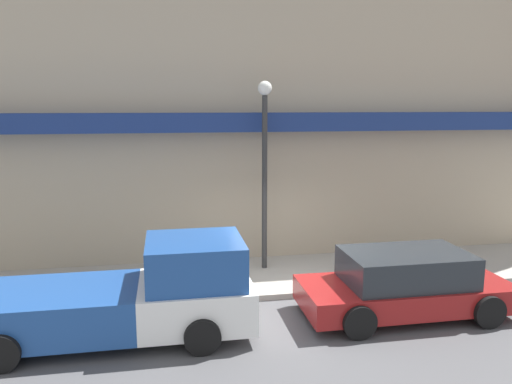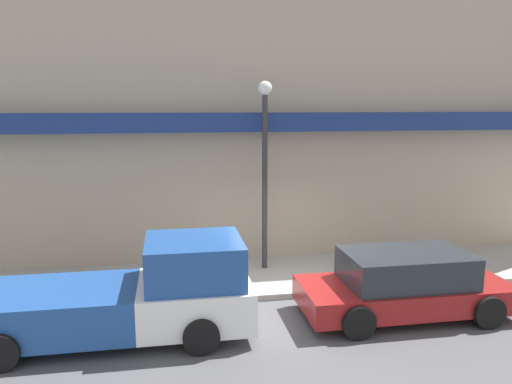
{
  "view_description": "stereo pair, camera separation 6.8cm",
  "coord_description": "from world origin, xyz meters",
  "px_view_note": "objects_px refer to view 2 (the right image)",
  "views": [
    {
      "loc": [
        -2.68,
        -10.6,
        4.43
      ],
      "look_at": [
        -0.53,
        1.16,
        2.34
      ],
      "focal_mm": 35.0,
      "sensor_mm": 36.0,
      "label": 1
    },
    {
      "loc": [
        -2.61,
        -10.61,
        4.43
      ],
      "look_at": [
        -0.53,
        1.16,
        2.34
      ],
      "focal_mm": 35.0,
      "sensor_mm": 36.0,
      "label": 2
    }
  ],
  "objects_px": {
    "parked_car": "(404,284)",
    "street_lamp": "(265,152)",
    "fire_hydrant": "(380,267)",
    "pickup_truck": "(130,296)"
  },
  "relations": [
    {
      "from": "street_lamp",
      "to": "fire_hydrant",
      "type": "bearing_deg",
      "value": -26.29
    },
    {
      "from": "parked_car",
      "to": "street_lamp",
      "type": "relative_size",
      "value": 0.91
    },
    {
      "from": "pickup_truck",
      "to": "fire_hydrant",
      "type": "distance_m",
      "value": 6.26
    },
    {
      "from": "pickup_truck",
      "to": "fire_hydrant",
      "type": "bearing_deg",
      "value": 16.52
    },
    {
      "from": "street_lamp",
      "to": "pickup_truck",
      "type": "bearing_deg",
      "value": -135.65
    },
    {
      "from": "parked_car",
      "to": "street_lamp",
      "type": "distance_m",
      "value": 4.75
    },
    {
      "from": "fire_hydrant",
      "to": "street_lamp",
      "type": "height_order",
      "value": "street_lamp"
    },
    {
      "from": "fire_hydrant",
      "to": "street_lamp",
      "type": "bearing_deg",
      "value": 153.71
    },
    {
      "from": "street_lamp",
      "to": "parked_car",
      "type": "bearing_deg",
      "value": -52.95
    },
    {
      "from": "parked_car",
      "to": "fire_hydrant",
      "type": "bearing_deg",
      "value": 79.7
    }
  ]
}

